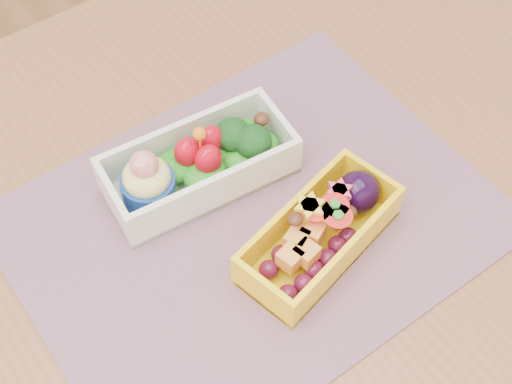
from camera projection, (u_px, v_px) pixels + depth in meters
table at (255, 283)px, 0.80m from camera, size 1.20×0.80×0.75m
placemat at (253, 222)px, 0.73m from camera, size 0.45×0.35×0.00m
bento_white at (198, 165)px, 0.73m from camera, size 0.20×0.10×0.08m
bento_yellow at (322, 231)px, 0.69m from camera, size 0.18×0.11×0.06m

